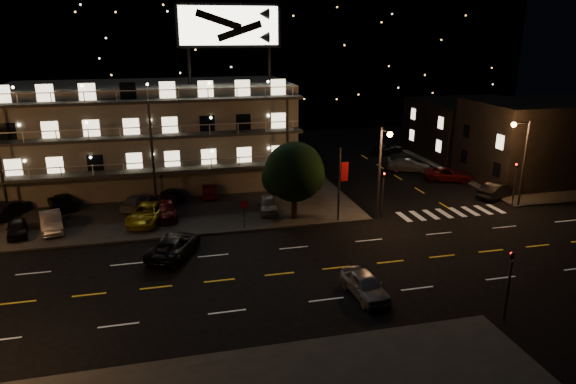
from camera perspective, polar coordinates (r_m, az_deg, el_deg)
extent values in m
plane|color=black|center=(35.09, 2.27, -8.76)|extent=(140.00, 140.00, 0.00)
cube|color=#31322F|center=(52.82, -18.71, -0.47)|extent=(44.00, 24.00, 0.15)
cube|color=#31322F|center=(65.29, 23.31, 2.34)|extent=(16.00, 24.00, 0.15)
cube|color=#9A9686|center=(55.27, -14.75, 5.93)|extent=(28.00, 12.00, 10.00)
cube|color=#9A9686|center=(54.52, -15.18, 11.34)|extent=(28.00, 12.00, 0.50)
cube|color=#31322F|center=(48.95, -14.66, 2.27)|extent=(28.00, 1.80, 0.25)
cube|color=#31322F|center=(48.24, -14.95, 5.94)|extent=(28.00, 1.80, 0.25)
cube|color=#31322F|center=(47.74, -15.25, 9.70)|extent=(28.00, 1.80, 0.25)
cylinder|color=black|center=(52.42, -10.91, 13.60)|extent=(0.36, 0.36, 3.50)
cylinder|color=black|center=(53.44, -2.06, 13.96)|extent=(0.36, 0.36, 3.50)
cube|color=black|center=(52.69, -6.59, 17.89)|extent=(10.20, 0.50, 4.20)
cube|color=#ECE8C8|center=(52.39, -6.55, 17.90)|extent=(9.60, 0.06, 3.60)
cube|color=black|center=(61.37, 25.96, 5.13)|extent=(14.00, 10.00, 8.50)
cube|color=black|center=(70.98, 19.85, 6.69)|extent=(14.00, 12.00, 7.00)
cube|color=black|center=(100.69, -8.95, 15.25)|extent=(120.00, 20.00, 24.00)
cylinder|color=#2D2D30|center=(43.76, 10.11, 1.95)|extent=(0.20, 0.20, 8.00)
cylinder|color=#2D2D30|center=(42.21, 10.81, 6.64)|extent=(0.12, 1.80, 0.12)
sphere|color=orange|center=(41.51, 11.26, 6.30)|extent=(0.44, 0.44, 0.44)
cylinder|color=#2D2D30|center=(50.93, 24.73, 2.79)|extent=(0.20, 0.20, 8.00)
cylinder|color=#2D2D30|center=(49.72, 24.55, 6.99)|extent=(1.80, 0.12, 0.12)
sphere|color=orange|center=(49.25, 23.80, 6.87)|extent=(0.44, 0.44, 0.44)
cylinder|color=#2D2D30|center=(44.76, 10.45, -0.66)|extent=(0.14, 0.14, 3.60)
imported|color=black|center=(44.11, 10.61, 2.18)|extent=(0.20, 0.16, 1.00)
sphere|color=#FF0C0C|center=(44.03, 10.67, 2.02)|extent=(0.14, 0.14, 0.14)
cylinder|color=#2D2D30|center=(31.22, 23.22, -10.08)|extent=(0.14, 0.14, 3.60)
imported|color=black|center=(30.29, 23.73, -6.20)|extent=(0.20, 0.16, 1.00)
sphere|color=#FF0C0C|center=(30.41, 23.58, -6.29)|extent=(0.14, 0.14, 0.14)
cylinder|color=#2D2D30|center=(51.32, 23.85, 0.45)|extent=(0.14, 0.14, 3.60)
imported|color=black|center=(50.75, 24.17, 2.93)|extent=(0.16, 0.20, 1.00)
sphere|color=#FF0C0C|center=(50.70, 24.04, 2.82)|extent=(0.14, 0.14, 0.14)
cylinder|color=#2D2D30|center=(42.82, 5.70, 0.68)|extent=(0.16, 0.16, 6.40)
cube|color=red|center=(42.64, 6.32, 2.27)|extent=(0.60, 0.04, 1.60)
cylinder|color=#2D2D30|center=(41.82, -4.90, -2.74)|extent=(0.08, 0.08, 2.20)
cylinder|color=red|center=(41.43, -4.93, -1.40)|extent=(0.91, 0.04, 0.91)
cylinder|color=black|center=(43.80, 0.71, -1.43)|extent=(0.49, 0.49, 2.33)
sphere|color=black|center=(42.94, 0.72, 2.25)|extent=(5.06, 5.06, 5.06)
sphere|color=black|center=(43.20, -0.91, 1.54)|extent=(3.11, 3.11, 3.11)
sphere|color=black|center=(42.95, 2.23, 1.71)|extent=(2.92, 2.92, 2.92)
imported|color=black|center=(45.47, -27.91, -3.57)|extent=(2.19, 3.84, 1.23)
imported|color=#98999E|center=(45.35, -24.83, -3.01)|extent=(2.57, 4.75, 1.49)
imported|color=gold|center=(44.57, -15.39, -2.32)|extent=(3.79, 5.83, 1.49)
imported|color=#5B0D0D|center=(45.34, -13.37, -1.91)|extent=(1.94, 4.67, 1.35)
imported|color=#98999E|center=(45.55, -2.26, -1.34)|extent=(2.05, 4.14, 1.36)
imported|color=black|center=(50.35, -28.59, -1.67)|extent=(3.05, 4.43, 1.38)
imported|color=black|center=(50.80, -23.87, -0.90)|extent=(3.55, 5.13, 1.30)
imported|color=#98999E|center=(48.31, -16.43, -1.02)|extent=(3.28, 4.65, 1.25)
imported|color=black|center=(49.66, -12.85, -0.24)|extent=(2.58, 3.96, 1.26)
imported|color=#5B0D0D|center=(50.10, -8.73, 0.16)|extent=(1.59, 3.92, 1.26)
imported|color=black|center=(53.67, 22.25, 0.19)|extent=(4.92, 3.36, 1.54)
imported|color=#5B0D0D|center=(58.11, 17.38, 1.89)|extent=(5.56, 4.18, 1.40)
imported|color=#98999E|center=(60.93, 13.29, 2.93)|extent=(5.29, 3.80, 1.42)
imported|color=black|center=(69.48, 11.04, 4.88)|extent=(4.86, 3.46, 1.54)
imported|color=#98999E|center=(32.06, 8.55, -10.17)|extent=(2.11, 4.43, 1.46)
imported|color=black|center=(37.97, -12.56, -5.81)|extent=(4.51, 6.06, 1.53)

